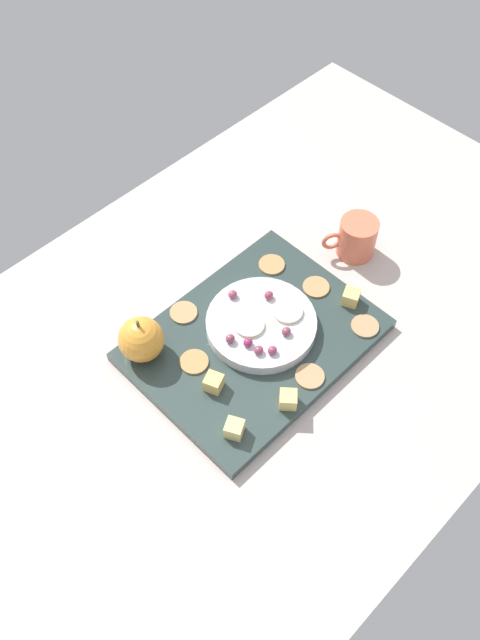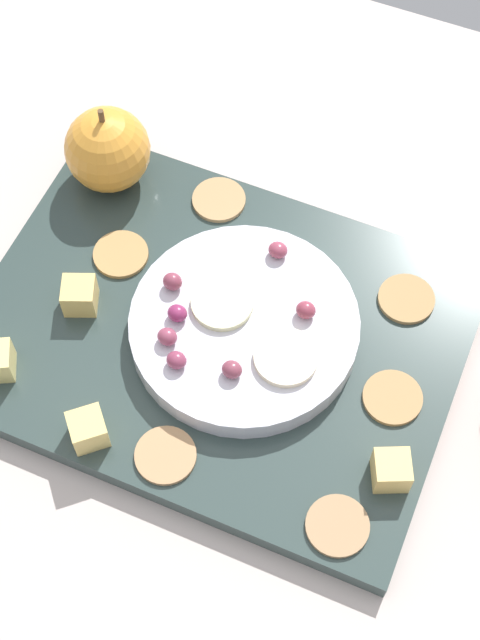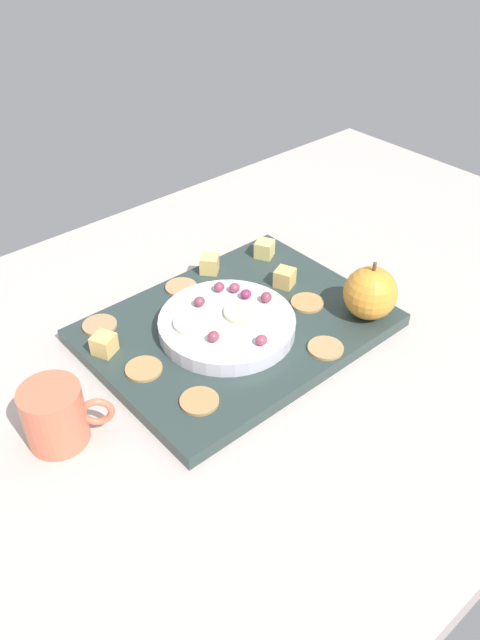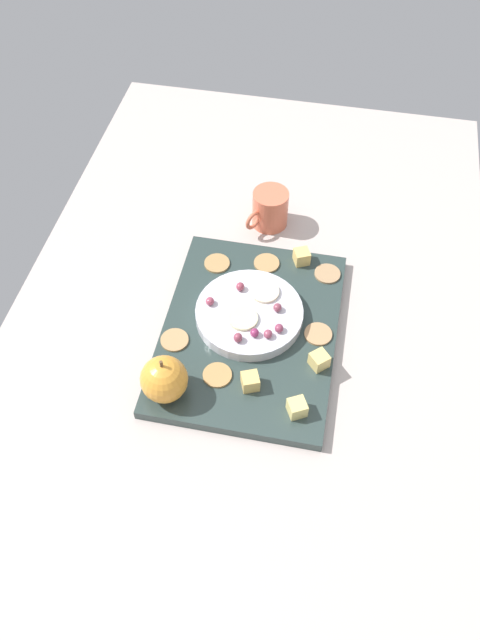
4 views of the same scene
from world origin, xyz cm
name	(u,v)px [view 1 (image 1 of 4)]	position (x,y,z in cm)	size (l,w,h in cm)	color
table	(249,345)	(0.00, 0.00, 2.02)	(143.90, 85.41, 4.05)	#BDAFA7
platter	(252,342)	(0.42, 1.22, 5.00)	(39.93, 30.00, 1.90)	#2D3C3A
serving_dish	(261,324)	(-2.24, 0.68, 7.02)	(18.87, 18.87, 2.14)	silver
apple_whole	(141,339)	(15.21, -9.68, 9.75)	(7.61, 7.61, 7.61)	orange
apple_stem	(138,324)	(15.21, -9.68, 14.15)	(0.50, 0.50, 1.20)	brown
cheese_cube_0	(351,297)	(-17.31, 7.88, 7.30)	(2.72, 2.72, 2.72)	#F0C66B
cheese_cube_1	(288,399)	(5.26, 13.86, 7.30)	(2.72, 2.72, 2.72)	#EBCA71
cheese_cube_2	(234,429)	(14.80, 11.50, 7.30)	(2.72, 2.72, 2.72)	#E6D279
cheese_cube_3	(214,383)	(11.48, 3.42, 7.30)	(2.72, 2.72, 2.72)	#ECC269
cracker_0	(316,287)	(-15.46, 1.55, 6.15)	(4.82, 4.82, 0.40)	tan
cracker_1	(272,265)	(-13.61, -7.64, 6.15)	(4.82, 4.82, 0.40)	#AB8450
cracker_2	(194,362)	(10.63, -2.24, 6.15)	(4.82, 4.82, 0.40)	tan
cracker_3	(365,326)	(-15.02, 13.11, 6.15)	(4.82, 4.82, 0.40)	tan
cracker_4	(184,313)	(5.14, -10.95, 6.15)	(4.82, 4.82, 0.40)	tan
cracker_5	(310,376)	(-0.88, 13.07, 6.15)	(4.82, 4.82, 0.40)	tan
grape_0	(248,342)	(2.84, 2.52, 8.77)	(1.64, 1.47, 1.37)	#882955
grape_1	(286,331)	(-3.22, 5.46, 8.78)	(1.64, 1.47, 1.38)	#823B4C
grape_2	(228,337)	(4.44, -0.42, 8.87)	(1.64, 1.47, 1.55)	#883A4D
grape_3	(272,350)	(1.12, 6.40, 8.77)	(1.64, 1.47, 1.35)	#893852
grape_4	(269,295)	(-6.59, -1.79, 8.81)	(1.64, 1.47, 1.45)	#91394B
grape_5	(259,350)	(2.67, 4.78, 8.77)	(1.64, 1.47, 1.36)	#8E3E54
grape_6	(233,294)	(-2.34, -6.34, 8.75)	(1.64, 1.47, 1.32)	#983E53
apple_slice_0	(250,323)	(-0.30, -0.16, 8.39)	(5.14, 5.14, 0.60)	beige
apple_slice_1	(288,311)	(-6.63, 2.64, 8.39)	(5.14, 5.14, 0.60)	beige
cup	(356,237)	(-28.39, -0.20, 7.90)	(9.46, 7.59, 7.70)	#E36D4E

